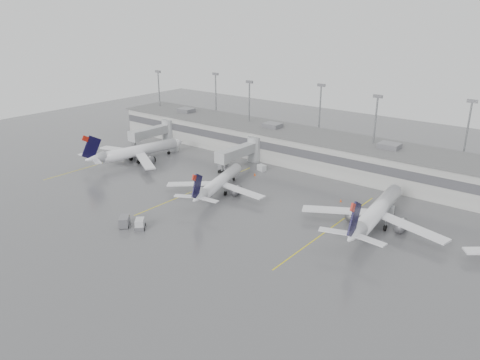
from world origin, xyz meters
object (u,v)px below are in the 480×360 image
Objects in this scene: baggage_tug at (140,225)px; jet_mid_right at (376,212)px; jet_far_left at (136,151)px; jet_mid_left at (219,182)px.

jet_mid_right is at bearing -3.36° from baggage_tug.
jet_far_left reaches higher than baggage_tug.
jet_mid_right reaches higher than jet_mid_left.
jet_mid_left is at bearing -177.01° from jet_mid_right.
baggage_tug is (34.19, -27.69, -2.39)m from jet_far_left.
baggage_tug is at bearing -107.01° from jet_mid_left.
baggage_tug is (-35.78, -29.16, -2.48)m from jet_mid_right.
baggage_tug is at bearing -28.48° from jet_far_left.
jet_mid_left is 7.60× the size of baggage_tug.
baggage_tug is at bearing -146.60° from jet_mid_right.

